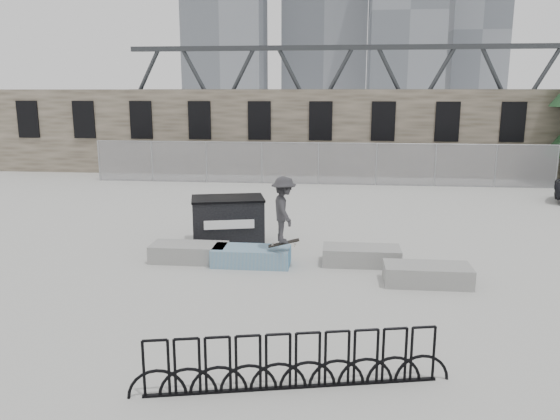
% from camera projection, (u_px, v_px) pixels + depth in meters
% --- Properties ---
extents(ground, '(120.00, 120.00, 0.00)m').
position_uv_depth(ground, '(301.00, 264.00, 14.29)').
color(ground, '#A1A09C').
rests_on(ground, ground).
extents(stone_wall, '(36.00, 2.58, 4.50)m').
position_uv_depth(stone_wall, '(321.00, 132.00, 29.59)').
color(stone_wall, brown).
rests_on(stone_wall, ground).
extents(chainlink_fence, '(22.06, 0.06, 2.02)m').
position_uv_depth(chainlink_fence, '(318.00, 163.00, 26.21)').
color(chainlink_fence, gray).
rests_on(chainlink_fence, ground).
extents(planter_far_left, '(2.00, 0.90, 0.46)m').
position_uv_depth(planter_far_left, '(189.00, 252.00, 14.48)').
color(planter_far_left, gray).
rests_on(planter_far_left, ground).
extents(planter_center_left, '(2.00, 0.90, 0.46)m').
position_uv_depth(planter_center_left, '(251.00, 255.00, 14.15)').
color(planter_center_left, teal).
rests_on(planter_center_left, ground).
extents(planter_center_right, '(2.00, 0.90, 0.46)m').
position_uv_depth(planter_center_right, '(361.00, 255.00, 14.20)').
color(planter_center_right, gray).
rests_on(planter_center_right, ground).
extents(planter_offset, '(2.00, 0.90, 0.46)m').
position_uv_depth(planter_offset, '(427.00, 274.00, 12.74)').
color(planter_offset, gray).
rests_on(planter_offset, ground).
extents(dumpster, '(2.34, 1.75, 1.38)m').
position_uv_depth(dumpster, '(228.00, 220.00, 16.10)').
color(dumpster, black).
rests_on(dumpster, ground).
extents(bike_rack, '(4.84, 1.11, 0.90)m').
position_uv_depth(bike_rack, '(293.00, 362.00, 8.21)').
color(bike_rack, black).
rests_on(bike_rack, ground).
extents(skyline_towers, '(58.00, 28.00, 48.00)m').
position_uv_depth(skyline_towers, '(330.00, 0.00, 101.08)').
color(skyline_towers, slate).
rests_on(skyline_towers, ground).
extents(truss_bridge, '(70.00, 3.00, 9.80)m').
position_uv_depth(truss_bridge, '(414.00, 93.00, 65.83)').
color(truss_bridge, '#2D3033').
rests_on(truss_bridge, ground).
extents(skateboarder, '(0.91, 1.22, 1.80)m').
position_uv_depth(skateboarder, '(284.00, 210.00, 13.61)').
color(skateboarder, '#2C2C2F').
rests_on(skateboarder, ground).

